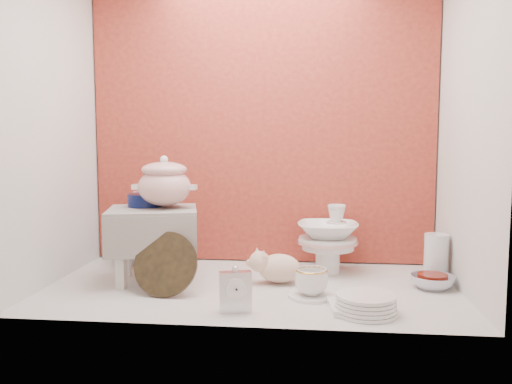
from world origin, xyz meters
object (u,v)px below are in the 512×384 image
at_px(floral_platter, 133,226).
at_px(plush_pig, 279,268).
at_px(soup_tureen, 164,182).
at_px(dinner_plate_stack, 366,304).
at_px(blue_white_vase, 141,238).
at_px(mantel_clock, 236,289).
at_px(gold_rim_teacup, 311,282).
at_px(crystal_bowl, 432,282).
at_px(step_stool, 153,245).
at_px(porcelain_tower, 328,239).

bearing_deg(floral_platter, plush_pig, -25.33).
bearing_deg(floral_platter, soup_tureen, -52.84).
bearing_deg(soup_tureen, dinner_plate_stack, -23.72).
distance_m(blue_white_vase, mantel_clock, 0.92).
height_order(soup_tureen, gold_rim_teacup, soup_tureen).
height_order(floral_platter, plush_pig, floral_platter).
distance_m(gold_rim_teacup, crystal_bowl, 0.56).
xyz_separation_m(floral_platter, blue_white_vase, (0.07, -0.09, -0.05)).
height_order(blue_white_vase, gold_rim_teacup, blue_white_vase).
xyz_separation_m(mantel_clock, gold_rim_teacup, (0.28, 0.21, -0.02)).
bearing_deg(crystal_bowl, step_stool, -179.82).
bearing_deg(floral_platter, crystal_bowl, -14.89).
bearing_deg(soup_tureen, gold_rim_teacup, -17.10).
bearing_deg(gold_rim_teacup, dinner_plate_stack, -41.22).
bearing_deg(soup_tureen, porcelain_tower, 15.41).
bearing_deg(gold_rim_teacup, floral_platter, 148.71).
bearing_deg(crystal_bowl, gold_rim_teacup, -160.51).
bearing_deg(mantel_clock, dinner_plate_stack, -10.90).
height_order(mantel_clock, crystal_bowl, mantel_clock).
bearing_deg(plush_pig, dinner_plate_stack, -36.38).
height_order(floral_platter, gold_rim_teacup, floral_platter).
xyz_separation_m(step_stool, porcelain_tower, (0.80, 0.23, 0.00)).
height_order(crystal_bowl, porcelain_tower, porcelain_tower).
relative_size(step_stool, dinner_plate_stack, 1.67).
relative_size(step_stool, mantel_clock, 2.25).
height_order(step_stool, gold_rim_teacup, step_stool).
relative_size(plush_pig, dinner_plate_stack, 1.03).
distance_m(gold_rim_teacup, porcelain_tower, 0.43).
bearing_deg(mantel_clock, porcelain_tower, 44.92).
xyz_separation_m(mantel_clock, plush_pig, (0.14, 0.41, -0.02)).
bearing_deg(step_stool, blue_white_vase, 103.92).
height_order(soup_tureen, dinner_plate_stack, soup_tureen).
height_order(soup_tureen, plush_pig, soup_tureen).
distance_m(dinner_plate_stack, crystal_bowl, 0.49).
bearing_deg(crystal_bowl, dinner_plate_stack, -131.74).
height_order(dinner_plate_stack, crystal_bowl, dinner_plate_stack).
xyz_separation_m(step_stool, crystal_bowl, (1.25, 0.00, -0.14)).
relative_size(step_stool, gold_rim_teacup, 2.87).
relative_size(gold_rim_teacup, dinner_plate_stack, 0.58).
distance_m(blue_white_vase, porcelain_tower, 0.97).
distance_m(plush_pig, crystal_bowl, 0.67).
height_order(step_stool, dinner_plate_stack, step_stool).
height_order(step_stool, crystal_bowl, step_stool).
bearing_deg(soup_tureen, plush_pig, -1.15).
bearing_deg(blue_white_vase, plush_pig, -21.70).
bearing_deg(blue_white_vase, dinner_plate_stack, -31.60).
relative_size(step_stool, plush_pig, 1.62).
height_order(floral_platter, blue_white_vase, floral_platter).
bearing_deg(dinner_plate_stack, mantel_clock, -176.03).
relative_size(plush_pig, porcelain_tower, 0.72).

